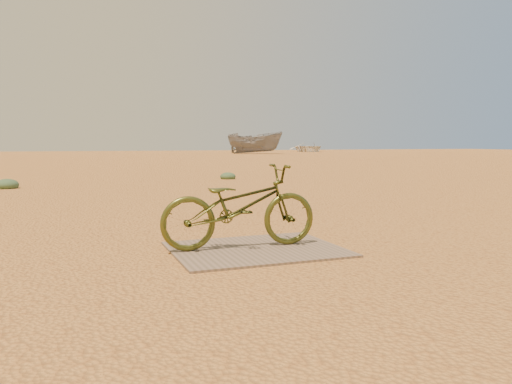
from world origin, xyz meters
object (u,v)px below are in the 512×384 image
object	(u,v)px
bicycle	(240,206)
boat_far_right	(309,147)
plywood_board	(256,249)
boat_mid_right	(255,143)

from	to	relation	value
bicycle	boat_far_right	distance (m)	52.66
plywood_board	boat_mid_right	bearing A→B (deg)	69.33
plywood_board	bicycle	size ratio (longest dim) A/B	1.04
plywood_board	boat_mid_right	size ratio (longest dim) A/B	0.31
bicycle	plywood_board	bearing A→B (deg)	-121.51
bicycle	boat_mid_right	size ratio (longest dim) A/B	0.29
boat_mid_right	boat_far_right	bearing A→B (deg)	-17.08
bicycle	boat_mid_right	world-z (taller)	boat_mid_right
plywood_board	bicycle	bearing A→B (deg)	146.04
boat_mid_right	boat_far_right	distance (m)	11.67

